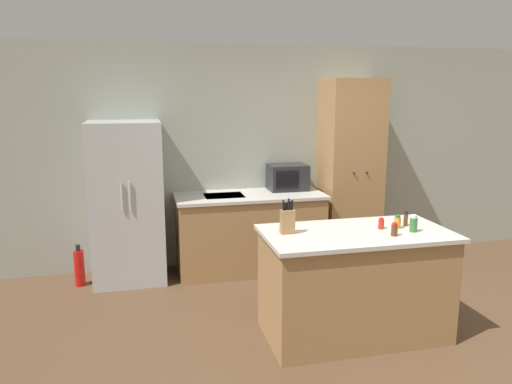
{
  "coord_description": "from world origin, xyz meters",
  "views": [
    {
      "loc": [
        -1.88,
        -3.49,
        2.09
      ],
      "look_at": [
        -0.73,
        1.4,
        1.05
      ],
      "focal_mm": 35.0,
      "sensor_mm": 36.0,
      "label": 1
    }
  ],
  "objects_px": {
    "microwave": "(288,177)",
    "fire_extinguisher": "(79,268)",
    "spice_bottle_short_red": "(397,222)",
    "refrigerator": "(127,203)",
    "spice_bottle_pale_salt": "(381,224)",
    "pantry_cabinet": "(350,172)",
    "spice_bottle_tall_dark": "(394,230)",
    "spice_bottle_amber_oil": "(414,224)",
    "knife_block": "(287,221)",
    "spice_bottle_green_herb": "(406,219)"
  },
  "relations": [
    {
      "from": "microwave",
      "to": "fire_extinguisher",
      "type": "height_order",
      "value": "microwave"
    },
    {
      "from": "spice_bottle_short_red",
      "to": "fire_extinguisher",
      "type": "bearing_deg",
      "value": 148.95
    },
    {
      "from": "refrigerator",
      "to": "microwave",
      "type": "xyz_separation_m",
      "value": [
        1.86,
        0.14,
        0.18
      ]
    },
    {
      "from": "spice_bottle_pale_salt",
      "to": "fire_extinguisher",
      "type": "xyz_separation_m",
      "value": [
        -2.65,
        1.67,
        -0.77
      ]
    },
    {
      "from": "pantry_cabinet",
      "to": "refrigerator",
      "type": "bearing_deg",
      "value": -179.14
    },
    {
      "from": "spice_bottle_tall_dark",
      "to": "spice_bottle_pale_salt",
      "type": "relative_size",
      "value": 1.15
    },
    {
      "from": "pantry_cabinet",
      "to": "spice_bottle_amber_oil",
      "type": "bearing_deg",
      "value": -97.99
    },
    {
      "from": "pantry_cabinet",
      "to": "spice_bottle_pale_salt",
      "type": "distance_m",
      "value": 1.84
    },
    {
      "from": "microwave",
      "to": "knife_block",
      "type": "distance_m",
      "value": 1.9
    },
    {
      "from": "microwave",
      "to": "spice_bottle_tall_dark",
      "type": "xyz_separation_m",
      "value": [
        0.27,
        -2.08,
        -0.08
      ]
    },
    {
      "from": "spice_bottle_short_red",
      "to": "spice_bottle_green_herb",
      "type": "distance_m",
      "value": 0.12
    },
    {
      "from": "spice_bottle_tall_dark",
      "to": "knife_block",
      "type": "bearing_deg",
      "value": 162.33
    },
    {
      "from": "spice_bottle_green_herb",
      "to": "knife_block",
      "type": "bearing_deg",
      "value": 179.35
    },
    {
      "from": "knife_block",
      "to": "spice_bottle_green_herb",
      "type": "xyz_separation_m",
      "value": [
        1.06,
        -0.01,
        -0.05
      ]
    },
    {
      "from": "spice_bottle_short_red",
      "to": "pantry_cabinet",
      "type": "bearing_deg",
      "value": 79.09
    },
    {
      "from": "microwave",
      "to": "fire_extinguisher",
      "type": "bearing_deg",
      "value": -175.19
    },
    {
      "from": "knife_block",
      "to": "spice_bottle_green_herb",
      "type": "relative_size",
      "value": 2.31
    },
    {
      "from": "knife_block",
      "to": "spice_bottle_pale_salt",
      "type": "bearing_deg",
      "value": -3.28
    },
    {
      "from": "pantry_cabinet",
      "to": "spice_bottle_green_herb",
      "type": "bearing_deg",
      "value": -97.84
    },
    {
      "from": "pantry_cabinet",
      "to": "microwave",
      "type": "bearing_deg",
      "value": 172.63
    },
    {
      "from": "spice_bottle_green_herb",
      "to": "spice_bottle_pale_salt",
      "type": "bearing_deg",
      "value": -172.06
    },
    {
      "from": "spice_bottle_short_red",
      "to": "fire_extinguisher",
      "type": "height_order",
      "value": "spice_bottle_short_red"
    },
    {
      "from": "spice_bottle_short_red",
      "to": "spice_bottle_amber_oil",
      "type": "height_order",
      "value": "spice_bottle_amber_oil"
    },
    {
      "from": "spice_bottle_pale_salt",
      "to": "fire_extinguisher",
      "type": "relative_size",
      "value": 0.21
    },
    {
      "from": "refrigerator",
      "to": "pantry_cabinet",
      "type": "xyz_separation_m",
      "value": [
        2.61,
        0.04,
        0.23
      ]
    },
    {
      "from": "refrigerator",
      "to": "spice_bottle_green_herb",
      "type": "bearing_deg",
      "value": -35.64
    },
    {
      "from": "knife_block",
      "to": "spice_bottle_tall_dark",
      "type": "distance_m",
      "value": 0.86
    },
    {
      "from": "microwave",
      "to": "spice_bottle_amber_oil",
      "type": "distance_m",
      "value": 2.07
    },
    {
      "from": "refrigerator",
      "to": "fire_extinguisher",
      "type": "relative_size",
      "value": 3.84
    },
    {
      "from": "spice_bottle_green_herb",
      "to": "fire_extinguisher",
      "type": "xyz_separation_m",
      "value": [
        -2.9,
        1.63,
        -0.78
      ]
    },
    {
      "from": "pantry_cabinet",
      "to": "fire_extinguisher",
      "type": "relative_size",
      "value": 4.84
    },
    {
      "from": "refrigerator",
      "to": "fire_extinguisher",
      "type": "height_order",
      "value": "refrigerator"
    },
    {
      "from": "pantry_cabinet",
      "to": "spice_bottle_green_herb",
      "type": "distance_m",
      "value": 1.76
    },
    {
      "from": "knife_block",
      "to": "fire_extinguisher",
      "type": "height_order",
      "value": "knife_block"
    },
    {
      "from": "spice_bottle_short_red",
      "to": "refrigerator",
      "type": "bearing_deg",
      "value": 142.33
    },
    {
      "from": "microwave",
      "to": "refrigerator",
      "type": "bearing_deg",
      "value": -175.8
    },
    {
      "from": "pantry_cabinet",
      "to": "spice_bottle_tall_dark",
      "type": "distance_m",
      "value": 2.05
    },
    {
      "from": "fire_extinguisher",
      "to": "microwave",
      "type": "bearing_deg",
      "value": 4.81
    },
    {
      "from": "spice_bottle_tall_dark",
      "to": "spice_bottle_pale_salt",
      "type": "height_order",
      "value": "spice_bottle_tall_dark"
    },
    {
      "from": "spice_bottle_short_red",
      "to": "spice_bottle_pale_salt",
      "type": "bearing_deg",
      "value": 173.93
    },
    {
      "from": "refrigerator",
      "to": "spice_bottle_tall_dark",
      "type": "distance_m",
      "value": 2.89
    },
    {
      "from": "pantry_cabinet",
      "to": "microwave",
      "type": "distance_m",
      "value": 0.76
    },
    {
      "from": "spice_bottle_amber_oil",
      "to": "spice_bottle_pale_salt",
      "type": "relative_size",
      "value": 1.51
    },
    {
      "from": "spice_bottle_tall_dark",
      "to": "fire_extinguisher",
      "type": "height_order",
      "value": "spice_bottle_tall_dark"
    },
    {
      "from": "microwave",
      "to": "spice_bottle_pale_salt",
      "type": "xyz_separation_m",
      "value": [
        0.26,
        -1.87,
        -0.09
      ]
    },
    {
      "from": "pantry_cabinet",
      "to": "knife_block",
      "type": "distance_m",
      "value": 2.16
    },
    {
      "from": "spice_bottle_amber_oil",
      "to": "refrigerator",
      "type": "bearing_deg",
      "value": 141.27
    },
    {
      "from": "spice_bottle_pale_salt",
      "to": "refrigerator",
      "type": "bearing_deg",
      "value": 140.75
    },
    {
      "from": "spice_bottle_amber_oil",
      "to": "fire_extinguisher",
      "type": "height_order",
      "value": "spice_bottle_amber_oil"
    },
    {
      "from": "pantry_cabinet",
      "to": "spice_bottle_short_red",
      "type": "bearing_deg",
      "value": -100.91
    }
  ]
}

